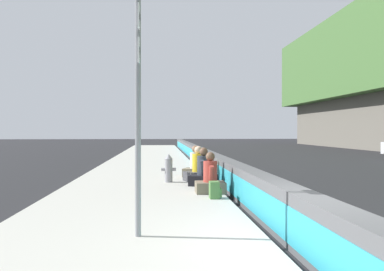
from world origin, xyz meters
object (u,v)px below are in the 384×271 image
(seated_person_middle, at_px, (204,173))
(seated_person_rear, at_px, (198,170))
(fire_hydrant, at_px, (169,168))
(backpack, at_px, (215,190))
(seated_person_far, at_px, (195,167))
(route_sign_post, at_px, (138,100))
(seated_person_foreground, at_px, (210,180))

(seated_person_middle, distance_m, seated_person_rear, 1.02)
(fire_hydrant, relative_size, backpack, 2.20)
(fire_hydrant, height_order, seated_person_far, seated_person_far)
(route_sign_post, height_order, seated_person_foreground, route_sign_post)
(fire_hydrant, height_order, seated_person_foreground, seated_person_foreground)
(seated_person_far, bearing_deg, backpack, -179.22)
(seated_person_middle, bearing_deg, seated_person_foreground, -179.31)
(seated_person_middle, bearing_deg, backpack, -179.60)
(fire_hydrant, height_order, seated_person_middle, seated_person_middle)
(route_sign_post, bearing_deg, fire_hydrant, -5.26)
(seated_person_foreground, relative_size, seated_person_far, 0.97)
(seated_person_foreground, bearing_deg, seated_person_far, 0.98)
(fire_hydrant, bearing_deg, seated_person_rear, -78.63)
(seated_person_rear, xyz_separation_m, backpack, (-3.34, -0.08, -0.15))
(fire_hydrant, distance_m, seated_person_middle, 1.31)
(seated_person_middle, distance_m, seated_person_far, 2.26)
(backpack, bearing_deg, fire_hydrant, 17.97)
(seated_person_rear, bearing_deg, route_sign_post, 167.04)
(fire_hydrant, relative_size, seated_person_middle, 0.79)
(seated_person_far, xyz_separation_m, backpack, (-4.59, -0.06, -0.15))
(fire_hydrant, relative_size, seated_person_foreground, 0.83)
(seated_person_rear, relative_size, seated_person_far, 1.02)
(seated_person_rear, xyz_separation_m, seated_person_far, (1.24, -0.01, -0.01))
(seated_person_middle, height_order, seated_person_far, seated_person_middle)
(seated_person_rear, bearing_deg, seated_person_foreground, -178.20)
(route_sign_post, height_order, seated_person_far, route_sign_post)
(seated_person_foreground, height_order, backpack, seated_person_foreground)
(route_sign_post, bearing_deg, seated_person_rear, -12.96)
(route_sign_post, relative_size, seated_person_foreground, 3.41)
(route_sign_post, relative_size, seated_person_rear, 3.23)
(route_sign_post, bearing_deg, backpack, -25.66)
(fire_hydrant, height_order, backpack, fire_hydrant)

